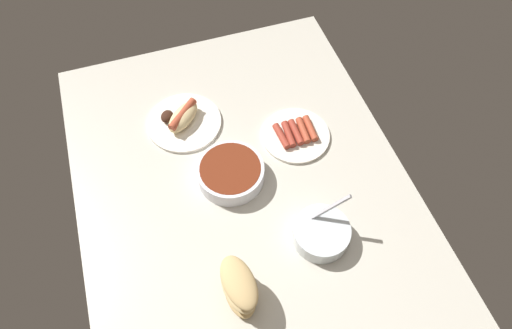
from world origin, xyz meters
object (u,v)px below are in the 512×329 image
plate_sausages (296,134)px  bread_stack (239,286)px  bowl_chili (231,172)px  bowl_coleslaw (321,233)px  plate_hotdog_assembled (183,120)px

plate_sausages → bread_stack: (-39.67, 29.45, 4.42)cm
plate_sausages → bowl_chili: bowl_chili is taller
bowl_coleslaw → plate_sausages: bearing=-9.7°
bread_stack → plate_hotdog_assembled: bearing=1.0°
bowl_chili → bread_stack: size_ratio=1.27×
plate_hotdog_assembled → bread_stack: (-54.75, -0.92, 3.58)cm
bowl_chili → bread_stack: 32.76cm
plate_sausages → bread_stack: size_ratio=1.37×
plate_sausages → bread_stack: bearing=143.4°
bowl_chili → bowl_coleslaw: bearing=-145.6°
plate_sausages → bowl_chili: (-7.82, 22.23, 1.87)cm
plate_sausages → bowl_coleslaw: 32.77cm
plate_sausages → bowl_chili: size_ratio=1.09×
bowl_chili → bowl_coleslaw: size_ratio=1.26×
plate_hotdog_assembled → bread_stack: size_ratio=1.52×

